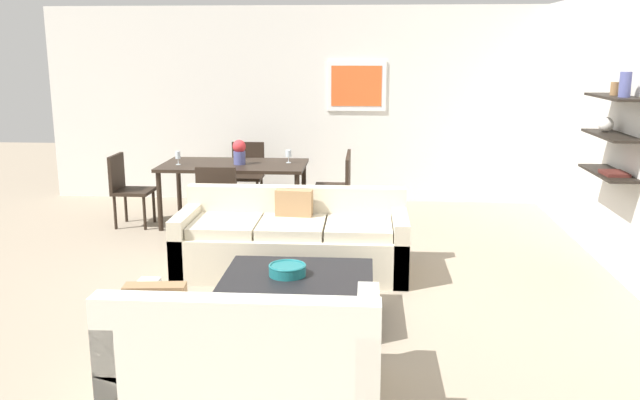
{
  "coord_description": "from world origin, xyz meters",
  "views": [
    {
      "loc": [
        0.63,
        -5.86,
        2.13
      ],
      "look_at": [
        0.2,
        0.2,
        0.75
      ],
      "focal_mm": 37.6,
      "sensor_mm": 36.0,
      "label": 1
    }
  ],
  "objects": [
    {
      "name": "ground_plane",
      "position": [
        0.0,
        0.0,
        0.0
      ],
      "size": [
        18.0,
        18.0,
        0.0
      ],
      "primitive_type": "plane",
      "color": "gray"
    },
    {
      "name": "centerpiece_vase",
      "position": [
        -0.92,
        2.09,
        0.91
      ],
      "size": [
        0.16,
        0.16,
        0.3
      ],
      "color": "#4C518C",
      "rests_on": "dining_table"
    },
    {
      "name": "dining_chair_left_near",
      "position": [
        -2.29,
        1.92,
        0.5
      ],
      "size": [
        0.44,
        0.44,
        0.88
      ],
      "color": "black",
      "rests_on": "ground"
    },
    {
      "name": "dining_table",
      "position": [
        -1.0,
        2.13,
        0.68
      ],
      "size": [
        1.76,
        0.95,
        0.75
      ],
      "color": "black",
      "rests_on": "ground"
    },
    {
      "name": "dining_chair_head",
      "position": [
        -1.0,
        3.01,
        0.5
      ],
      "size": [
        0.44,
        0.44,
        0.88
      ],
      "color": "black",
      "rests_on": "ground"
    },
    {
      "name": "sofa_beige",
      "position": [
        -0.08,
        0.34,
        0.29
      ],
      "size": [
        2.19,
        0.9,
        0.78
      ],
      "color": "beige",
      "rests_on": "ground"
    },
    {
      "name": "back_wall_unit",
      "position": [
        0.3,
        3.53,
        1.35
      ],
      "size": [
        8.4,
        0.09,
        2.7
      ],
      "color": "silver",
      "rests_on": "ground"
    },
    {
      "name": "decorative_bowl",
      "position": [
        0.01,
        -0.87,
        0.43
      ],
      "size": [
        0.3,
        0.3,
        0.09
      ],
      "color": "#19666B",
      "rests_on": "coffee_table"
    },
    {
      "name": "wine_glass_left_near",
      "position": [
        -1.66,
        2.01,
        0.86
      ],
      "size": [
        0.06,
        0.06,
        0.17
      ],
      "color": "silver",
      "rests_on": "dining_table"
    },
    {
      "name": "wine_glass_head",
      "position": [
        -1.0,
        2.55,
        0.86
      ],
      "size": [
        0.07,
        0.07,
        0.15
      ],
      "color": "silver",
      "rests_on": "dining_table"
    },
    {
      "name": "coffee_table",
      "position": [
        0.1,
        -0.85,
        0.19
      ],
      "size": [
        1.18,
        0.92,
        0.38
      ],
      "color": "black",
      "rests_on": "ground"
    },
    {
      "name": "wine_glass_right_far",
      "position": [
        -0.34,
        2.25,
        0.86
      ],
      "size": [
        0.07,
        0.07,
        0.16
      ],
      "color": "silver",
      "rests_on": "dining_table"
    },
    {
      "name": "loveseat_white",
      "position": [
        -0.1,
        -2.08,
        0.29
      ],
      "size": [
        1.63,
        0.9,
        0.78
      ],
      "color": "silver",
      "rests_on": "ground"
    },
    {
      "name": "dining_chair_right_near",
      "position": [
        0.29,
        1.92,
        0.5
      ],
      "size": [
        0.44,
        0.44,
        0.88
      ],
      "color": "black",
      "rests_on": "ground"
    },
    {
      "name": "dining_chair_foot",
      "position": [
        -1.0,
        1.25,
        0.5
      ],
      "size": [
        0.44,
        0.44,
        0.88
      ],
      "color": "black",
      "rests_on": "ground"
    },
    {
      "name": "dining_chair_right_far",
      "position": [
        0.29,
        2.35,
        0.5
      ],
      "size": [
        0.44,
        0.44,
        0.88
      ],
      "color": "black",
      "rests_on": "ground"
    },
    {
      "name": "right_wall_shelf_unit",
      "position": [
        3.03,
        0.6,
        1.35
      ],
      "size": [
        0.34,
        8.2,
        2.7
      ],
      "color": "silver",
      "rests_on": "ground"
    }
  ]
}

